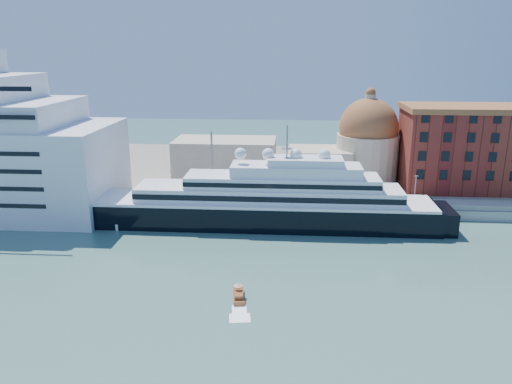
{
  "coord_description": "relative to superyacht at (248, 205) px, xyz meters",
  "views": [
    {
      "loc": [
        -0.22,
        -87.9,
        40.49
      ],
      "look_at": [
        -7.86,
        18.0,
        9.54
      ],
      "focal_mm": 35.0,
      "sensor_mm": 36.0,
      "label": 1
    }
  ],
  "objects": [
    {
      "name": "lamp_posts",
      "position": [
        -2.61,
        9.27,
        5.06
      ],
      "size": [
        120.8,
        2.4,
        18.0
      ],
      "color": "slate",
      "rests_on": "quay"
    },
    {
      "name": "quay",
      "position": [
        10.06,
        11.0,
        -3.53
      ],
      "size": [
        180.0,
        10.0,
        2.5
      ],
      "primitive_type": "cube",
      "color": "gray",
      "rests_on": "ground"
    },
    {
      "name": "church",
      "position": [
        16.45,
        34.72,
        6.12
      ],
      "size": [
        66.0,
        18.0,
        25.5
      ],
      "color": "beige",
      "rests_on": "land"
    },
    {
      "name": "ground",
      "position": [
        10.06,
        -23.0,
        -4.78
      ],
      "size": [
        400.0,
        400.0,
        0.0
      ],
      "primitive_type": "plane",
      "color": "#39635E",
      "rests_on": "ground"
    },
    {
      "name": "superyacht",
      "position": [
        0.0,
        0.0,
        0.0
      ],
      "size": [
        92.75,
        12.86,
        27.72
      ],
      "color": "black",
      "rests_on": "ground"
    },
    {
      "name": "warehouse",
      "position": [
        62.06,
        29.0,
        9.01
      ],
      "size": [
        43.0,
        19.0,
        23.25
      ],
      "color": "maroon",
      "rests_on": "land"
    },
    {
      "name": "water_taxi",
      "position": [
        1.54,
        -36.29,
        -4.16
      ],
      "size": [
        2.53,
        5.64,
        2.59
      ],
      "rotation": [
        0.0,
        0.0,
        0.13
      ],
      "color": "brown",
      "rests_on": "ground"
    },
    {
      "name": "service_barge",
      "position": [
        -35.28,
        -3.58,
        -3.95
      ],
      "size": [
        13.28,
        5.67,
        2.9
      ],
      "rotation": [
        0.0,
        0.0,
        -0.11
      ],
      "color": "white",
      "rests_on": "ground"
    },
    {
      "name": "land",
      "position": [
        10.06,
        52.0,
        -3.78
      ],
      "size": [
        260.0,
        72.0,
        2.0
      ],
      "primitive_type": "cube",
      "color": "slate",
      "rests_on": "ground"
    },
    {
      "name": "quay_fence",
      "position": [
        10.06,
        6.5,
        -1.68
      ],
      "size": [
        180.0,
        0.1,
        1.2
      ],
      "primitive_type": "cube",
      "color": "slate",
      "rests_on": "quay"
    }
  ]
}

